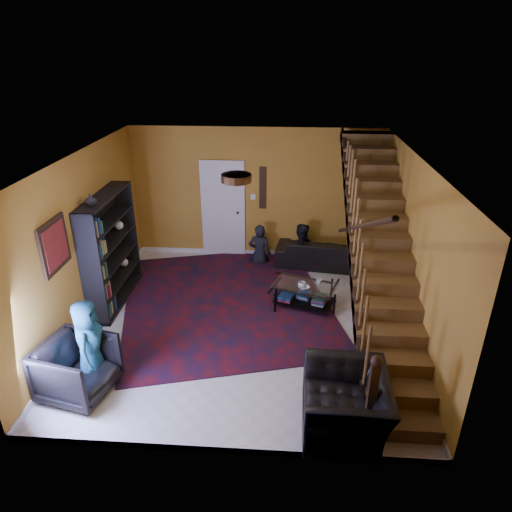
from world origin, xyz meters
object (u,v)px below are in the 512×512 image
(sofa, at_px, (325,252))
(armchair_right, at_px, (345,404))
(bookshelf, at_px, (112,252))
(coffee_table, at_px, (304,294))
(armchair_left, at_px, (77,369))

(sofa, distance_m, armchair_right, 4.55)
(bookshelf, relative_size, armchair_right, 1.73)
(bookshelf, distance_m, armchair_right, 4.82)
(coffee_table, bearing_deg, armchair_right, -81.80)
(coffee_table, bearing_deg, sofa, 74.25)
(bookshelf, height_order, sofa, bookshelf)
(bookshelf, distance_m, armchair_left, 2.55)
(sofa, height_order, armchair_left, armchair_left)
(sofa, height_order, coffee_table, sofa)
(sofa, relative_size, armchair_right, 1.75)
(sofa, bearing_deg, armchair_left, 57.11)
(sofa, distance_m, armchair_left, 5.47)
(armchair_left, bearing_deg, sofa, -27.57)
(sofa, relative_size, coffee_table, 1.64)
(bookshelf, bearing_deg, armchair_right, -36.54)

